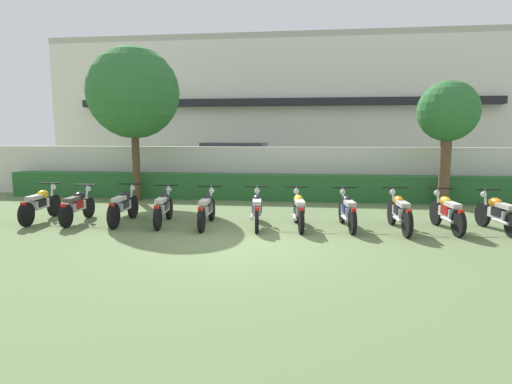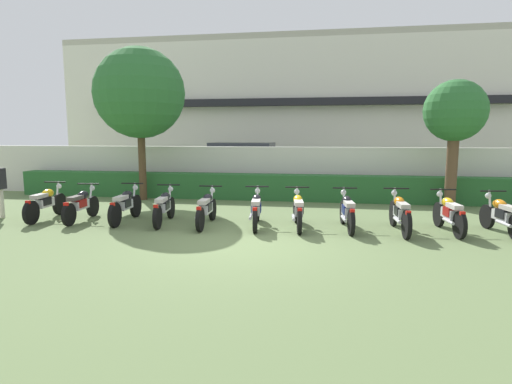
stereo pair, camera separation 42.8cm
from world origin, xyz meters
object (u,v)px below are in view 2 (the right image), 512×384
at_px(parked_car, 246,164).
at_px(tree_far_side, 455,113).
at_px(motorcycle_in_row_1, 81,204).
at_px(motorcycle_in_row_6, 298,210).
at_px(motorcycle_in_row_7, 347,211).
at_px(motorcycle_in_row_9, 449,213).
at_px(motorcycle_in_row_10, 502,215).
at_px(tree_near_inspector, 140,93).
at_px(motorcycle_in_row_5, 256,209).
at_px(motorcycle_in_row_4, 206,208).
at_px(motorcycle_in_row_3, 164,206).
at_px(motorcycle_in_row_2, 125,205).
at_px(motorcycle_in_row_0, 46,203).
at_px(motorcycle_in_row_8, 400,213).

distance_m(parked_car, tree_far_side, 8.83).
relative_size(parked_car, motorcycle_in_row_1, 2.54).
xyz_separation_m(motorcycle_in_row_6, motorcycle_in_row_7, (1.16, 0.07, -0.00)).
xyz_separation_m(tree_far_side, motorcycle_in_row_1, (-10.05, -3.63, -2.44)).
distance_m(motorcycle_in_row_7, motorcycle_in_row_9, 2.29).
bearing_deg(motorcycle_in_row_9, motorcycle_in_row_7, 85.50).
bearing_deg(motorcycle_in_row_10, motorcycle_in_row_6, 83.26).
relative_size(tree_near_inspector, motorcycle_in_row_6, 2.78).
xyz_separation_m(motorcycle_in_row_5, motorcycle_in_row_9, (4.47, 0.10, 0.01)).
height_order(parked_car, motorcycle_in_row_4, parked_car).
distance_m(motorcycle_in_row_5, motorcycle_in_row_7, 2.18).
distance_m(tree_near_inspector, motorcycle_in_row_3, 5.29).
relative_size(motorcycle_in_row_4, motorcycle_in_row_10, 1.07).
xyz_separation_m(motorcycle_in_row_2, motorcycle_in_row_9, (7.88, 0.11, -0.00)).
xyz_separation_m(motorcycle_in_row_3, motorcycle_in_row_7, (4.53, 0.09, 0.00)).
distance_m(motorcycle_in_row_2, motorcycle_in_row_5, 3.41).
bearing_deg(motorcycle_in_row_0, parked_car, -30.16).
bearing_deg(parked_car, tree_near_inspector, -118.99).
bearing_deg(motorcycle_in_row_10, motorcycle_in_row_3, 82.86).
xyz_separation_m(tree_near_inspector, motorcycle_in_row_8, (7.92, -3.63, -3.15)).
height_order(motorcycle_in_row_6, motorcycle_in_row_7, motorcycle_in_row_6).
xyz_separation_m(parked_car, motorcycle_in_row_1, (-2.80, -8.26, -0.50)).
relative_size(motorcycle_in_row_0, motorcycle_in_row_6, 1.05).
relative_size(tree_far_side, motorcycle_in_row_3, 2.03).
height_order(motorcycle_in_row_3, motorcycle_in_row_6, motorcycle_in_row_6).
bearing_deg(motorcycle_in_row_5, motorcycle_in_row_0, 83.69).
height_order(parked_car, motorcycle_in_row_2, parked_car).
xyz_separation_m(motorcycle_in_row_4, motorcycle_in_row_7, (3.41, 0.16, 0.00)).
bearing_deg(motorcycle_in_row_5, motorcycle_in_row_9, -95.42).
xyz_separation_m(motorcycle_in_row_0, motorcycle_in_row_7, (7.83, 0.11, -0.01)).
distance_m(motorcycle_in_row_7, motorcycle_in_row_10, 3.41).
xyz_separation_m(motorcycle_in_row_5, motorcycle_in_row_6, (1.01, -0.00, 0.00)).
distance_m(motorcycle_in_row_2, motorcycle_in_row_6, 4.42).
bearing_deg(tree_far_side, parked_car, 147.46).
height_order(motorcycle_in_row_2, motorcycle_in_row_10, motorcycle_in_row_2).
distance_m(parked_car, motorcycle_in_row_8, 9.73).
bearing_deg(tree_near_inspector, motorcycle_in_row_1, -90.84).
bearing_deg(motorcycle_in_row_5, motorcycle_in_row_10, -95.71).
bearing_deg(motorcycle_in_row_5, motorcycle_in_row_8, -97.32).
bearing_deg(motorcycle_in_row_7, motorcycle_in_row_4, 86.74).
bearing_deg(motorcycle_in_row_7, motorcycle_in_row_0, 84.89).
bearing_deg(motorcycle_in_row_3, tree_near_inspector, 24.20).
relative_size(motorcycle_in_row_7, motorcycle_in_row_8, 0.92).
bearing_deg(tree_near_inspector, tree_far_side, -0.25).
bearing_deg(tree_far_side, motorcycle_in_row_4, -151.40).
bearing_deg(motorcycle_in_row_7, parked_car, 20.30).
bearing_deg(motorcycle_in_row_4, tree_near_inspector, 39.22).
bearing_deg(motorcycle_in_row_6, tree_near_inspector, 50.51).
height_order(parked_car, motorcycle_in_row_8, parked_car).
distance_m(motorcycle_in_row_4, motorcycle_in_row_10, 6.82).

